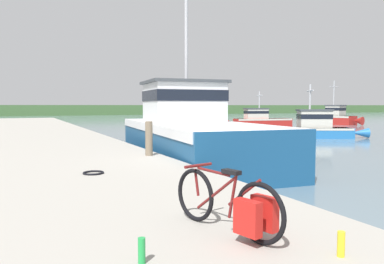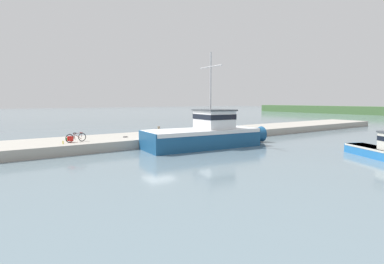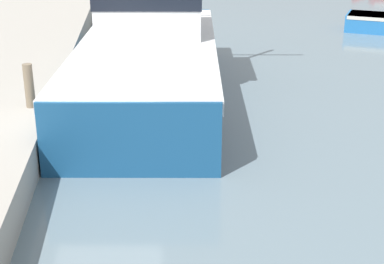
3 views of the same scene
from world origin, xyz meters
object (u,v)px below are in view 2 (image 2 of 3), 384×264
(fishing_boat_main, at_px, (207,133))
(mooring_post, at_px, (159,132))
(water_bottle_by_bike, at_px, (67,139))
(bicycle_touring, at_px, (74,138))
(water_bottle_on_curb, at_px, (63,142))

(fishing_boat_main, xyz_separation_m, mooring_post, (-2.86, -3.31, 0.10))
(mooring_post, distance_m, water_bottle_by_bike, 7.83)
(bicycle_touring, bearing_deg, water_bottle_on_curb, -71.81)
(mooring_post, bearing_deg, bicycle_touring, -100.54)
(mooring_post, relative_size, water_bottle_by_bike, 4.12)
(bicycle_touring, bearing_deg, fishing_boat_main, 53.33)
(water_bottle_on_curb, bearing_deg, mooring_post, 85.23)
(bicycle_touring, bearing_deg, water_bottle_by_bike, 179.52)
(bicycle_touring, height_order, water_bottle_by_bike, bicycle_touring)
(water_bottle_by_bike, bearing_deg, fishing_boat_main, 63.26)
(water_bottle_by_bike, relative_size, water_bottle_on_curb, 0.98)
(bicycle_touring, relative_size, mooring_post, 1.67)
(fishing_boat_main, bearing_deg, bicycle_touring, -106.64)
(mooring_post, height_order, water_bottle_on_curb, mooring_post)
(bicycle_touring, bearing_deg, mooring_post, 64.67)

